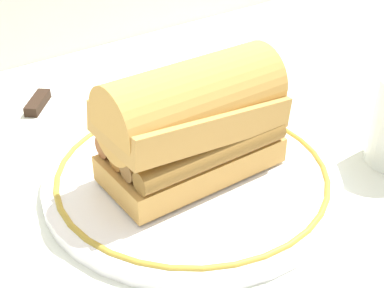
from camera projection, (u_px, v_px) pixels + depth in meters
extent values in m
plane|color=silver|center=(197.00, 173.00, 0.55)|extent=(1.50, 1.50, 0.00)
cylinder|color=white|center=(192.00, 177.00, 0.54)|extent=(0.29, 0.29, 0.01)
torus|color=#B29333|center=(192.00, 172.00, 0.53)|extent=(0.27, 0.27, 0.01)
cube|color=tan|center=(192.00, 159.00, 0.53)|extent=(0.17, 0.09, 0.03)
cylinder|color=brown|center=(214.00, 154.00, 0.49)|extent=(0.16, 0.03, 0.02)
cylinder|color=brown|center=(199.00, 143.00, 0.50)|extent=(0.16, 0.03, 0.02)
cylinder|color=#905822|center=(185.00, 133.00, 0.52)|extent=(0.16, 0.03, 0.02)
cylinder|color=brown|center=(172.00, 123.00, 0.54)|extent=(0.16, 0.03, 0.02)
cube|color=tan|center=(192.00, 114.00, 0.50)|extent=(0.18, 0.09, 0.05)
cylinder|color=#C89346|center=(192.00, 100.00, 0.49)|extent=(0.17, 0.08, 0.07)
cube|color=silver|center=(56.00, 79.00, 0.74)|extent=(0.08, 0.08, 0.01)
cube|color=black|center=(38.00, 103.00, 0.67)|extent=(0.05, 0.05, 0.01)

